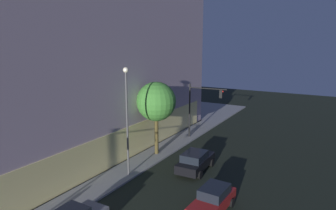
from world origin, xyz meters
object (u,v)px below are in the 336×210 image
at_px(street_lamp_sidewalk, 127,110).
at_px(sidewalk_tree, 156,102).
at_px(modern_building, 29,44).
at_px(car_red, 213,200).
at_px(car_black, 195,161).
at_px(traffic_light_far_corner, 201,102).

distance_m(street_lamp_sidewalk, sidewalk_tree, 5.39).
distance_m(modern_building, street_lamp_sidewalk, 19.04).
distance_m(car_red, car_black, 6.61).
relative_size(street_lamp_sidewalk, car_red, 2.04).
bearing_deg(traffic_light_far_corner, car_black, -158.37).
height_order(traffic_light_far_corner, sidewalk_tree, sidewalk_tree).
relative_size(modern_building, traffic_light_far_corner, 5.02).
relative_size(traffic_light_far_corner, car_red, 1.42).
height_order(street_lamp_sidewalk, car_black, street_lamp_sidewalk).
xyz_separation_m(traffic_light_far_corner, street_lamp_sidewalk, (-12.20, 1.08, 1.34)).
distance_m(sidewalk_tree, car_red, 12.09).
bearing_deg(traffic_light_far_corner, car_red, -152.73).
bearing_deg(car_red, modern_building, 77.25).
xyz_separation_m(street_lamp_sidewalk, car_black, (3.84, -4.40, -4.81)).
bearing_deg(modern_building, car_black, -91.19).
relative_size(traffic_light_far_corner, car_black, 1.32).
bearing_deg(car_black, modern_building, 88.81).
bearing_deg(car_black, car_red, -145.05).
xyz_separation_m(traffic_light_far_corner, car_red, (-13.77, -7.10, -3.53)).
bearing_deg(car_black, traffic_light_far_corner, 21.63).
distance_m(modern_building, sidewalk_tree, 18.09).
bearing_deg(modern_building, car_red, -102.75).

